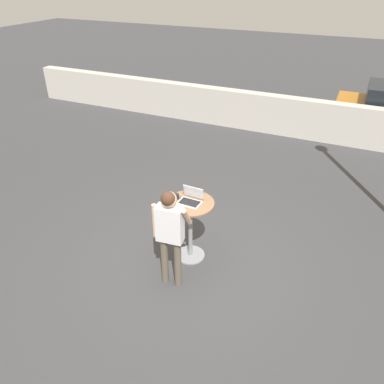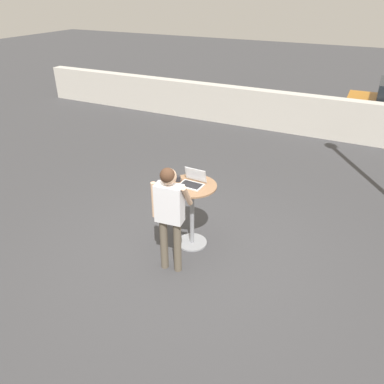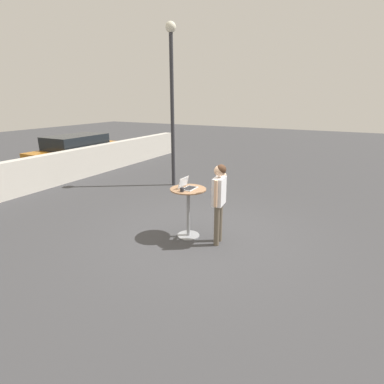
% 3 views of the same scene
% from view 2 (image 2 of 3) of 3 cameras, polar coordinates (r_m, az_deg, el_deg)
% --- Properties ---
extents(ground_plane, '(50.00, 50.00, 0.00)m').
position_cam_2_polar(ground_plane, '(5.93, -0.30, -9.31)').
color(ground_plane, '#3D3D3F').
extents(pavement_kerb, '(17.04, 0.35, 1.09)m').
position_cam_2_polar(pavement_kerb, '(11.02, 14.67, 11.59)').
color(pavement_kerb, beige).
rests_on(pavement_kerb, ground_plane).
extents(cafe_table, '(0.75, 0.75, 1.07)m').
position_cam_2_polar(cafe_table, '(5.75, -0.00, -2.10)').
color(cafe_table, gray).
rests_on(cafe_table, ground_plane).
extents(laptop, '(0.36, 0.31, 0.23)m').
position_cam_2_polar(laptop, '(5.56, 0.11, 1.62)').
color(laptop, silver).
rests_on(laptop, cafe_table).
extents(coffee_mug, '(0.11, 0.08, 0.08)m').
position_cam_2_polar(coffee_mug, '(5.66, -2.14, 2.02)').
color(coffee_mug, '#232328').
rests_on(coffee_mug, cafe_table).
extents(standing_person, '(0.53, 0.39, 1.65)m').
position_cam_2_polar(standing_person, '(5.06, -3.47, -2.48)').
color(standing_person, brown).
rests_on(standing_person, ground_plane).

